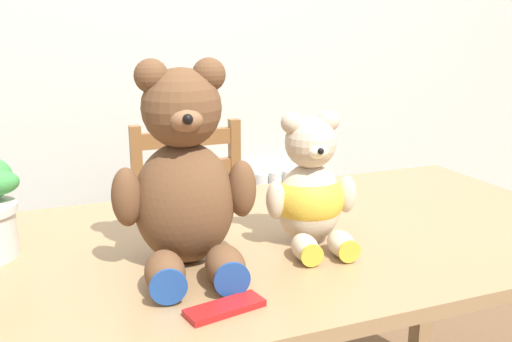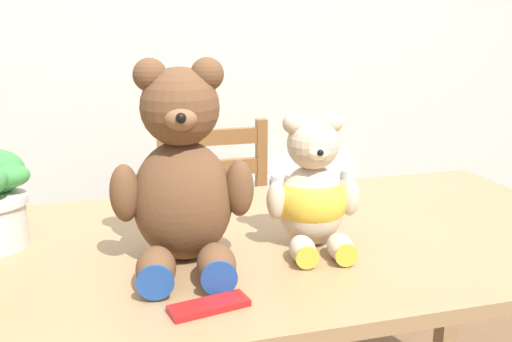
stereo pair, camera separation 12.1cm
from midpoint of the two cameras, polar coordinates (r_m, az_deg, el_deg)
The scene contains 7 objects.
wall_back at distance 2.45m, azimuth -11.39°, elevation 16.11°, with size 8.00×0.04×2.60m, color silver.
radiator at distance 2.70m, azimuth -0.07°, elevation -6.55°, with size 0.55×0.10×0.56m.
dining_table at distance 1.38m, azimuth -0.15°, elevation -10.10°, with size 1.57×0.83×0.74m.
wooden_chair_behind at distance 2.15m, azimuth -7.27°, elevation -6.82°, with size 0.43×0.43×0.86m.
teddy_bear_left at distance 1.15m, azimuth -10.13°, elevation -0.90°, with size 0.30×0.31×0.42m.
teddy_bear_right at distance 1.26m, azimuth 2.75°, elevation -2.17°, with size 0.21×0.23×0.30m.
chocolate_bar at distance 1.02m, azimuth -6.63°, elevation -13.52°, with size 0.14×0.05×0.01m, color red.
Camera 1 is at (-0.52, -0.73, 1.23)m, focal length 40.00 mm.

